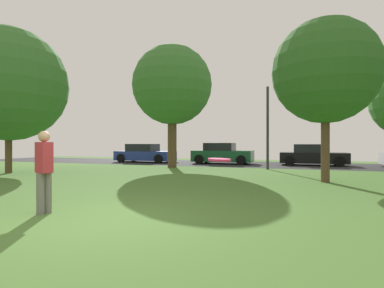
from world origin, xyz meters
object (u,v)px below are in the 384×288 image
at_px(maple_tree_near, 172,85).
at_px(street_lamp_post, 268,128).
at_px(parked_car_green, 222,154).
at_px(frisbee_disc, 219,160).
at_px(parked_car_black, 312,156).
at_px(birch_tree_lone, 9,84).
at_px(parked_car_blue, 145,154).
at_px(person_catcher, 44,168).
at_px(maple_tree_far, 325,71).

xyz_separation_m(maple_tree_near, street_lamp_post, (5.43, 0.50, -2.58)).
bearing_deg(street_lamp_post, parked_car_green, 132.78).
height_order(parked_car_green, street_lamp_post, street_lamp_post).
height_order(frisbee_disc, parked_car_green, parked_car_green).
bearing_deg(parked_car_green, parked_car_black, 4.07).
relative_size(parked_car_black, street_lamp_post, 0.91).
bearing_deg(parked_car_green, street_lamp_post, -47.22).
height_order(birch_tree_lone, parked_car_blue, birch_tree_lone).
distance_m(birch_tree_lone, frisbee_disc, 14.36).
relative_size(parked_car_blue, parked_car_green, 1.06).
distance_m(parked_car_blue, parked_car_green, 5.91).
xyz_separation_m(birch_tree_lone, maple_tree_near, (6.00, 5.70, 0.61)).
bearing_deg(parked_car_blue, person_catcher, -68.52).
xyz_separation_m(maple_tree_near, maple_tree_far, (7.92, -4.34, -0.80)).
relative_size(maple_tree_near, parked_car_green, 1.74).
relative_size(frisbee_disc, parked_car_black, 0.08).
xyz_separation_m(person_catcher, parked_car_green, (-0.20, 15.81, -0.25)).
bearing_deg(parked_car_black, parked_car_blue, -176.49).
height_order(parked_car_green, parked_car_black, parked_car_green).
height_order(birch_tree_lone, parked_car_green, birch_tree_lone).
distance_m(parked_car_black, street_lamp_post, 5.08).
distance_m(parked_car_blue, parked_car_black, 11.82).
height_order(maple_tree_near, frisbee_disc, maple_tree_near).
relative_size(parked_car_green, street_lamp_post, 0.92).
height_order(maple_tree_near, maple_tree_far, maple_tree_near).
distance_m(frisbee_disc, parked_car_green, 17.56).
bearing_deg(person_catcher, frisbee_disc, 0.00).
height_order(maple_tree_near, parked_car_green, maple_tree_near).
bearing_deg(birch_tree_lone, parked_car_green, 51.24).
distance_m(maple_tree_far, frisbee_disc, 9.12).
bearing_deg(birch_tree_lone, maple_tree_far, 5.59).
bearing_deg(parked_car_black, street_lamp_post, -120.50).
bearing_deg(frisbee_disc, maple_tree_near, 115.43).
bearing_deg(birch_tree_lone, frisbee_disc, -30.48).
height_order(maple_tree_far, street_lamp_post, maple_tree_far).
bearing_deg(parked_car_black, person_catcher, -109.34).
distance_m(maple_tree_far, parked_car_green, 10.96).
distance_m(maple_tree_near, street_lamp_post, 6.03).
relative_size(person_catcher, frisbee_disc, 4.77).
height_order(parked_car_blue, parked_car_green, parked_car_green).
height_order(birch_tree_lone, parked_car_black, birch_tree_lone).
bearing_deg(frisbee_disc, parked_car_blue, 120.91).
relative_size(birch_tree_lone, parked_car_blue, 1.57).
bearing_deg(frisbee_disc, person_catcher, 162.41).
bearing_deg(maple_tree_far, person_catcher, -128.44).
bearing_deg(maple_tree_far, parked_car_black, 90.31).
relative_size(birch_tree_lone, person_catcher, 4.17).
distance_m(maple_tree_near, parked_car_blue, 6.97).
xyz_separation_m(maple_tree_far, parked_car_black, (-0.05, 8.99, -3.41)).
bearing_deg(birch_tree_lone, parked_car_blue, 77.87).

